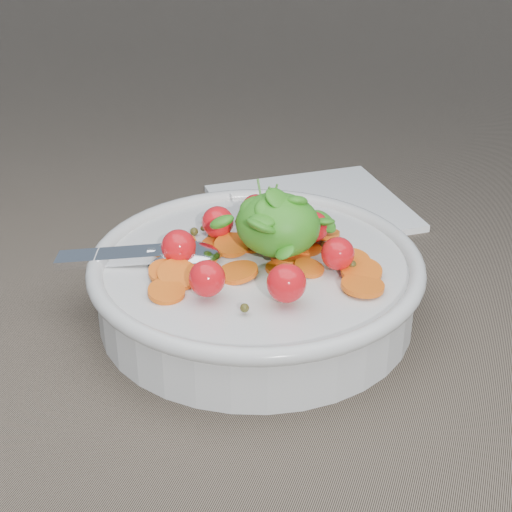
% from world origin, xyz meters
% --- Properties ---
extents(ground, '(6.00, 6.00, 0.00)m').
position_xyz_m(ground, '(0.00, 0.00, 0.00)').
color(ground, '#6E604E').
rests_on(ground, ground).
extents(bowl, '(0.27, 0.25, 0.11)m').
position_xyz_m(bowl, '(0.01, -0.01, 0.03)').
color(bowl, silver).
rests_on(bowl, ground).
extents(napkin, '(0.23, 0.23, 0.01)m').
position_xyz_m(napkin, '(0.00, 0.19, 0.00)').
color(napkin, white).
rests_on(napkin, ground).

